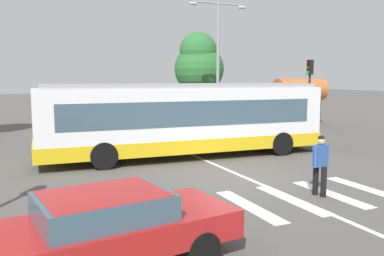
# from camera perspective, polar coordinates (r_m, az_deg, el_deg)

# --- Properties ---
(ground_plane) EXTENTS (160.00, 160.00, 0.00)m
(ground_plane) POSITION_cam_1_polar(r_m,az_deg,el_deg) (13.28, 6.41, -7.32)
(ground_plane) COLOR #514F4C
(city_transit_bus) EXTENTS (12.10, 3.16, 3.06)m
(city_transit_bus) POSITION_cam_1_polar(r_m,az_deg,el_deg) (16.77, -1.05, 1.25)
(city_transit_bus) COLOR black
(city_transit_bus) RESTS_ON ground_plane
(pedestrian_crossing_street) EXTENTS (0.57, 0.41, 1.72)m
(pedestrian_crossing_street) POSITION_cam_1_polar(r_m,az_deg,el_deg) (11.84, 17.69, -4.59)
(pedestrian_crossing_street) COLOR black
(pedestrian_crossing_street) RESTS_ON ground_plane
(foreground_sedan) EXTENTS (4.70, 2.41, 1.35)m
(foreground_sedan) POSITION_cam_1_polar(r_m,az_deg,el_deg) (7.31, -11.83, -13.33)
(foreground_sedan) COLOR black
(foreground_sedan) RESTS_ON ground_plane
(parked_car_charcoal) EXTENTS (1.87, 4.50, 1.35)m
(parked_car_charcoal) POSITION_cam_1_polar(r_m,az_deg,el_deg) (28.63, -15.77, 1.76)
(parked_car_charcoal) COLOR black
(parked_car_charcoal) RESTS_ON ground_plane
(parked_car_red) EXTENTS (2.19, 4.64, 1.35)m
(parked_car_red) POSITION_cam_1_polar(r_m,az_deg,el_deg) (28.71, -10.62, 1.92)
(parked_car_red) COLOR black
(parked_car_red) RESTS_ON ground_plane
(parked_car_silver) EXTENTS (2.13, 4.62, 1.35)m
(parked_car_silver) POSITION_cam_1_polar(r_m,az_deg,el_deg) (29.88, -5.67, 2.21)
(parked_car_silver) COLOR black
(parked_car_silver) RESTS_ON ground_plane
(parked_car_black) EXTENTS (2.15, 4.62, 1.35)m
(parked_car_black) POSITION_cam_1_polar(r_m,az_deg,el_deg) (30.52, -0.76, 2.35)
(parked_car_black) COLOR black
(parked_car_black) RESTS_ON ground_plane
(traffic_light_far_corner) EXTENTS (0.33, 0.32, 4.40)m
(traffic_light_far_corner) POSITION_cam_1_polar(r_m,az_deg,el_deg) (26.14, 16.28, 6.11)
(traffic_light_far_corner) COLOR #28282B
(traffic_light_far_corner) RESTS_ON ground_plane
(bus_stop_shelter) EXTENTS (3.85, 1.54, 3.25)m
(bus_stop_shelter) POSITION_cam_1_polar(r_m,az_deg,el_deg) (29.26, 14.97, 5.14)
(bus_stop_shelter) COLOR #28282B
(bus_stop_shelter) RESTS_ON ground_plane
(twin_arm_street_lamp) EXTENTS (4.05, 0.32, 8.14)m
(twin_arm_street_lamp) POSITION_cam_1_polar(r_m,az_deg,el_deg) (26.48, 3.70, 10.88)
(twin_arm_street_lamp) COLOR #939399
(twin_arm_street_lamp) RESTS_ON ground_plane
(background_tree_right) EXTENTS (3.87, 3.87, 6.80)m
(background_tree_right) POSITION_cam_1_polar(r_m,az_deg,el_deg) (31.75, 0.97, 9.07)
(background_tree_right) COLOR brown
(background_tree_right) RESTS_ON ground_plane
(crosswalk_painted_stripes) EXTENTS (7.27, 2.91, 0.01)m
(crosswalk_painted_stripes) POSITION_cam_1_polar(r_m,az_deg,el_deg) (11.09, 11.11, -10.32)
(crosswalk_painted_stripes) COLOR silver
(crosswalk_painted_stripes) RESTS_ON ground_plane
(lane_center_line) EXTENTS (0.16, 24.00, 0.01)m
(lane_center_line) POSITION_cam_1_polar(r_m,az_deg,el_deg) (15.17, 3.93, -5.46)
(lane_center_line) COLOR silver
(lane_center_line) RESTS_ON ground_plane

